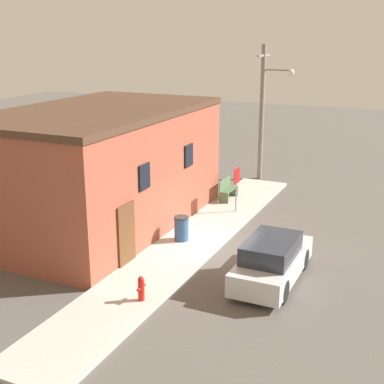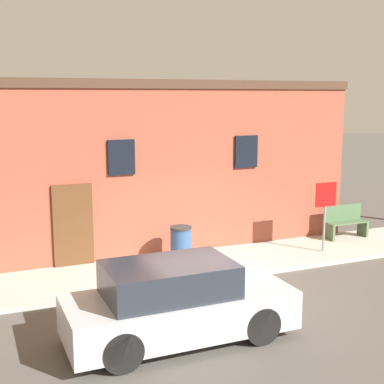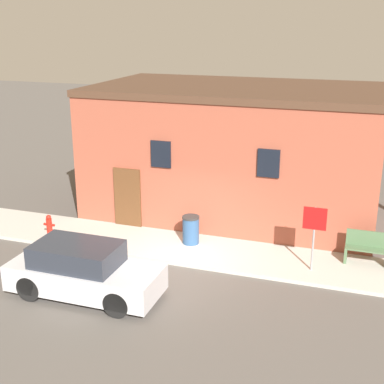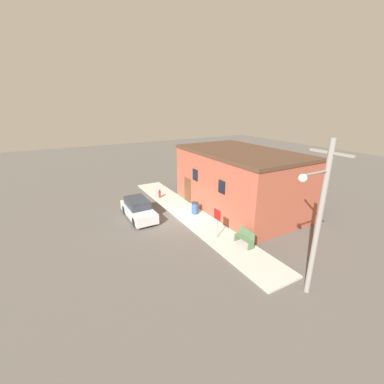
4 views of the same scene
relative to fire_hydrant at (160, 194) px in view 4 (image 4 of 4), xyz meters
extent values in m
plane|color=#56514C|center=(4.72, -0.55, -0.50)|extent=(80.00, 80.00, 0.00)
cube|color=#BCB7AD|center=(4.72, 0.62, -0.44)|extent=(18.52, 2.33, 0.12)
cube|color=#9E4C38|center=(5.19, 4.81, 1.78)|extent=(10.32, 6.06, 4.55)
cube|color=#4C3323|center=(5.19, 4.81, 4.17)|extent=(10.42, 6.16, 0.24)
cube|color=black|center=(3.38, 1.75, 2.32)|extent=(0.70, 0.08, 0.90)
cube|color=black|center=(6.99, 1.75, 2.32)|extent=(0.70, 0.08, 0.90)
cube|color=brown|center=(2.09, 1.75, 0.60)|extent=(1.00, 0.08, 2.20)
cylinder|color=red|center=(0.00, 0.00, -0.07)|extent=(0.19, 0.19, 0.62)
sphere|color=red|center=(0.00, 0.00, 0.29)|extent=(0.17, 0.17, 0.17)
cylinder|color=red|center=(-0.15, 0.00, 0.03)|extent=(0.10, 0.09, 0.09)
cylinder|color=red|center=(0.15, 0.00, 0.03)|extent=(0.10, 0.09, 0.09)
cylinder|color=gray|center=(8.66, 0.28, 0.59)|extent=(0.06, 0.06, 1.93)
cube|color=red|center=(8.66, 0.26, 1.22)|extent=(0.66, 0.02, 0.66)
cube|color=#4C6B47|center=(9.57, 1.19, -0.15)|extent=(0.08, 0.44, 0.46)
cube|color=#4C6B47|center=(10.81, 1.19, -0.15)|extent=(0.08, 0.44, 0.46)
cube|color=#4C6B47|center=(10.19, 1.19, 0.10)|extent=(1.32, 0.44, 0.04)
cube|color=#4C6B47|center=(10.19, 1.39, 0.36)|extent=(1.32, 0.04, 0.48)
cylinder|color=#2D517F|center=(4.70, 0.97, 0.06)|extent=(0.53, 0.53, 0.87)
cylinder|color=#2D2D2D|center=(4.70, 0.97, 0.52)|extent=(0.56, 0.56, 0.06)
cylinder|color=gray|center=(14.68, 1.15, 3.01)|extent=(0.24, 0.24, 7.02)
cylinder|color=gray|center=(14.68, 0.42, 5.26)|extent=(0.08, 1.45, 0.08)
sphere|color=silver|center=(14.68, -0.30, 5.16)|extent=(0.32, 0.32, 0.32)
cube|color=gray|center=(14.68, 1.15, 5.96)|extent=(1.80, 0.10, 0.10)
cylinder|color=black|center=(4.36, -2.30, -0.15)|extent=(0.70, 0.20, 0.70)
cylinder|color=black|center=(4.36, -3.72, -0.15)|extent=(0.70, 0.20, 0.70)
cylinder|color=black|center=(1.81, -2.30, -0.15)|extent=(0.70, 0.20, 0.70)
cylinder|color=black|center=(1.81, -3.72, -0.15)|extent=(0.70, 0.20, 0.70)
cube|color=silver|center=(3.09, -3.01, 0.04)|extent=(4.11, 1.62, 0.70)
cube|color=#282D38|center=(2.88, -3.01, 0.69)|extent=(2.26, 1.43, 0.58)
camera|label=1|loc=(-12.10, -7.20, 7.15)|focal=50.00mm
camera|label=2|loc=(-0.25, -11.44, 3.87)|focal=50.00mm
camera|label=3|loc=(9.94, -14.24, 6.64)|focal=50.00mm
camera|label=4|loc=(20.52, -8.28, 7.75)|focal=24.00mm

